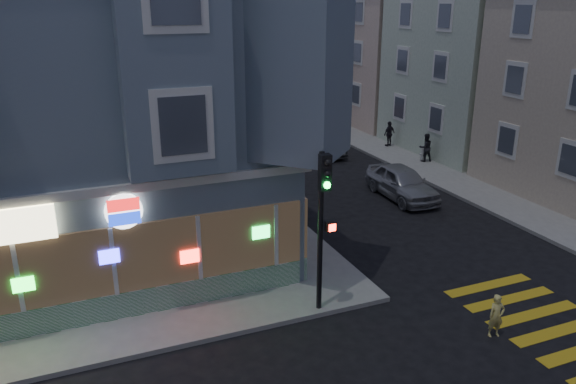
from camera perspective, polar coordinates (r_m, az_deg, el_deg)
ground at (r=15.07m, az=4.47°, el=-16.76°), size 120.00×120.00×0.00m
sidewalk_ne at (r=45.21m, az=17.62°, el=7.05°), size 24.00×42.00×0.15m
corner_building at (r=22.01m, az=-23.41°, el=9.73°), size 14.60×14.60×11.40m
row_house_b at (r=36.96m, az=21.17°, el=12.54°), size 12.00×8.60×10.50m
row_house_c at (r=43.99m, az=12.93°, el=13.19°), size 12.00×8.60×9.00m
row_house_d at (r=51.53m, az=7.10°, el=15.14°), size 12.00×8.60×10.50m
utility_pole at (r=39.27m, az=4.56°, el=13.15°), size 2.20×0.30×9.00m
street_tree_near at (r=44.84m, az=1.22°, el=12.83°), size 3.00×3.00×5.30m
street_tree_far at (r=52.23m, az=-2.41°, el=13.70°), size 3.00×3.00×5.30m
running_child at (r=16.65m, az=20.40°, el=-11.71°), size 0.50×0.38×1.24m
pedestrian_a at (r=32.28m, az=13.80°, el=4.41°), size 0.85×0.71×1.58m
pedestrian_b at (r=35.27m, az=10.25°, el=5.85°), size 0.98×0.63×1.54m
parked_car_a at (r=26.45m, az=11.50°, el=0.96°), size 1.96×4.51×1.51m
parked_car_b at (r=33.32m, az=3.70°, el=4.76°), size 1.32×3.63×1.19m
parked_car_c at (r=38.36m, az=1.89°, el=6.91°), size 2.07×5.07×1.47m
parked_car_d at (r=42.94m, az=-1.42°, el=8.17°), size 2.65×5.13×1.38m
traffic_signal at (r=15.49m, az=3.61°, el=-1.51°), size 0.56×0.53×4.77m
fire_hydrant at (r=32.50m, az=13.57°, el=3.88°), size 0.48×0.28×0.83m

